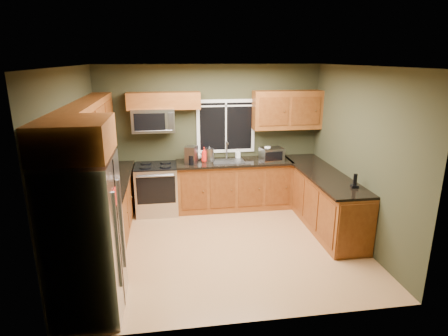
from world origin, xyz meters
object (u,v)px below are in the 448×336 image
object	(u,v)px
refrigerator	(85,239)
soap_bottle_b	(238,153)
soap_bottle_a	(204,155)
toaster_oven	(272,154)
cordless_phone	(355,184)
paper_towel_roll	(267,154)
microwave	(153,120)
kettle	(209,154)
soap_bottle_c	(198,155)
coffee_maker	(191,156)
range	(157,189)

from	to	relation	value
refrigerator	soap_bottle_b	world-z (taller)	refrigerator
soap_bottle_a	toaster_oven	bearing A→B (deg)	-5.72
cordless_phone	paper_towel_roll	bearing A→B (deg)	117.96
microwave	soap_bottle_b	world-z (taller)	microwave
kettle	paper_towel_roll	distance (m)	1.09
microwave	cordless_phone	bearing A→B (deg)	-32.05
soap_bottle_c	cordless_phone	xyz separation A→B (m)	(2.19, -1.96, -0.02)
paper_towel_roll	refrigerator	bearing A→B (deg)	-135.50
toaster_oven	soap_bottle_b	size ratio (longest dim) A/B	2.51
microwave	soap_bottle_a	bearing A→B (deg)	-5.62
coffee_maker	soap_bottle_a	size ratio (longest dim) A/B	1.17
refrigerator	toaster_oven	xyz separation A→B (m)	(2.85, 2.69, 0.17)
cordless_phone	microwave	bearing A→B (deg)	147.95
kettle	soap_bottle_a	bearing A→B (deg)	-173.29
toaster_oven	soap_bottle_a	xyz separation A→B (m)	(-1.26, 0.13, 0.01)
soap_bottle_b	soap_bottle_c	bearing A→B (deg)	179.27
soap_bottle_b	range	bearing A→B (deg)	-172.00
refrigerator	coffee_maker	size ratio (longest dim) A/B	5.59
range	soap_bottle_a	world-z (taller)	soap_bottle_a
microwave	toaster_oven	bearing A→B (deg)	-5.68
soap_bottle_a	soap_bottle_b	world-z (taller)	soap_bottle_a
toaster_oven	cordless_phone	world-z (taller)	toaster_oven
kettle	soap_bottle_b	bearing A→B (deg)	15.79
microwave	soap_bottle_c	distance (m)	1.07
coffee_maker	kettle	distance (m)	0.36
refrigerator	cordless_phone	distance (m)	3.82
paper_towel_roll	soap_bottle_b	distance (m)	0.58
range	toaster_oven	distance (m)	2.24
refrigerator	microwave	xyz separation A→B (m)	(0.69, 2.91, 0.83)
coffee_maker	refrigerator	bearing A→B (deg)	-116.23
coffee_maker	range	bearing A→B (deg)	176.86
soap_bottle_a	cordless_phone	xyz separation A→B (m)	(2.09, -1.78, -0.07)
soap_bottle_b	soap_bottle_c	distance (m)	0.77
refrigerator	paper_towel_roll	xyz separation A→B (m)	(2.78, 2.73, 0.17)
kettle	soap_bottle_c	bearing A→B (deg)	139.46
kettle	soap_bottle_c	distance (m)	0.27
microwave	cordless_phone	distance (m)	3.60
range	soap_bottle_c	world-z (taller)	soap_bottle_c
range	soap_bottle_b	size ratio (longest dim) A/B	5.24
range	kettle	xyz separation A→B (m)	(1.00, 0.06, 0.61)
paper_towel_roll	cordless_phone	xyz separation A→B (m)	(0.90, -1.69, -0.07)
refrigerator	soap_bottle_c	bearing A→B (deg)	63.60
refrigerator	soap_bottle_c	world-z (taller)	refrigerator
soap_bottle_a	soap_bottle_b	xyz separation A→B (m)	(0.67, 0.17, -0.05)
microwave	kettle	bearing A→B (deg)	-4.39
microwave	soap_bottle_a	xyz separation A→B (m)	(0.90, -0.09, -0.65)
kettle	soap_bottle_b	xyz separation A→B (m)	(0.57, 0.16, -0.05)
soap_bottle_b	paper_towel_roll	bearing A→B (deg)	-26.81
paper_towel_roll	soap_bottle_c	xyz separation A→B (m)	(-1.29, 0.27, -0.05)
coffee_maker	soap_bottle_b	xyz separation A→B (m)	(0.91, 0.26, -0.06)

